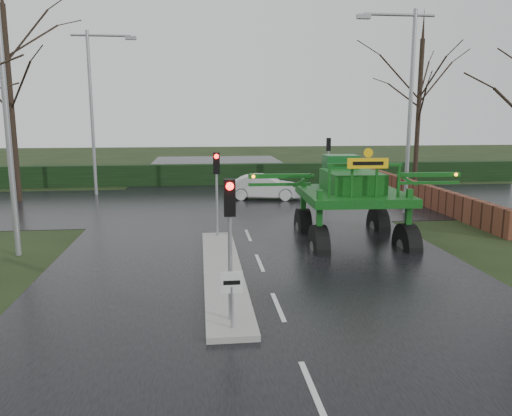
{
  "coord_description": "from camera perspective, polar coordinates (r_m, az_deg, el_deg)",
  "views": [
    {
      "loc": [
        -1.97,
        -12.2,
        4.93
      ],
      "look_at": [
        -0.17,
        3.56,
        2.0
      ],
      "focal_mm": 35.0,
      "sensor_mm": 36.0,
      "label": 1
    }
  ],
  "objects": [
    {
      "name": "tree_left_far",
      "position": [
        32.06,
        -26.43,
        13.37
      ],
      "size": [
        7.7,
        7.7,
        13.26
      ],
      "color": "black",
      "rests_on": "ground"
    },
    {
      "name": "ground",
      "position": [
        13.3,
        2.53,
        -11.3
      ],
      "size": [
        140.0,
        140.0,
        0.0
      ],
      "primitive_type": "plane",
      "color": "black",
      "rests_on": "ground"
    },
    {
      "name": "street_light_left_far",
      "position": [
        32.81,
        -17.82,
        11.83
      ],
      "size": [
        3.85,
        0.3,
        10.0
      ],
      "color": "gray",
      "rests_on": "ground"
    },
    {
      "name": "street_light_right",
      "position": [
        26.27,
        16.67,
        12.35
      ],
      "size": [
        3.85,
        0.3,
        10.0
      ],
      "color": "gray",
      "rests_on": "ground"
    },
    {
      "name": "hedge_row",
      "position": [
        36.49,
        -3.37,
        3.87
      ],
      "size": [
        44.0,
        0.9,
        1.5
      ],
      "primitive_type": "cube",
      "color": "black",
      "rests_on": "ground"
    },
    {
      "name": "road_cross",
      "position": [
        28.69,
        -2.47,
        0.57
      ],
      "size": [
        80.0,
        12.0,
        0.02
      ],
      "primitive_type": "cube",
      "color": "black",
      "rests_on": "ground"
    },
    {
      "name": "crop_sprayer",
      "position": [
        18.62,
        7.18,
        2.08
      ],
      "size": [
        8.48,
        5.4,
        4.74
      ],
      "rotation": [
        0.0,
        0.0,
        -0.03
      ],
      "color": "black",
      "rests_on": "ground"
    },
    {
      "name": "white_sedan",
      "position": [
        30.03,
        0.93,
        1.02
      ],
      "size": [
        4.64,
        2.28,
        1.47
      ],
      "primitive_type": "imported",
      "rotation": [
        0.0,
        0.0,
        1.4
      ],
      "color": "silver",
      "rests_on": "ground"
    },
    {
      "name": "tree_right_far",
      "position": [
        36.45,
        18.19,
        12.42
      ],
      "size": [
        7.0,
        7.0,
        12.05
      ],
      "color": "black",
      "rests_on": "ground"
    },
    {
      "name": "traffic_signal_far",
      "position": [
        33.38,
        8.26,
        6.34
      ],
      "size": [
        0.26,
        0.33,
        3.52
      ],
      "rotation": [
        0.0,
        0.0,
        3.14
      ],
      "color": "gray",
      "rests_on": "ground"
    },
    {
      "name": "median_island",
      "position": [
        15.96,
        -3.82,
        -7.22
      ],
      "size": [
        1.2,
        10.0,
        0.16
      ],
      "primitive_type": "cube",
      "color": "gray",
      "rests_on": "ground"
    },
    {
      "name": "traffic_signal_mid",
      "position": [
        19.84,
        -4.53,
        3.66
      ],
      "size": [
        0.26,
        0.33,
        3.52
      ],
      "color": "gray",
      "rests_on": "ground"
    },
    {
      "name": "brick_wall",
      "position": [
        31.13,
        17.19,
        2.0
      ],
      "size": [
        0.4,
        20.0,
        1.2
      ],
      "primitive_type": "cube",
      "color": "#592D1E",
      "rests_on": "ground"
    },
    {
      "name": "road_main",
      "position": [
        22.82,
        -1.4,
        -2.0
      ],
      "size": [
        14.0,
        80.0,
        0.02
      ],
      "primitive_type": "cube",
      "color": "black",
      "rests_on": "ground"
    },
    {
      "name": "street_light_left_near",
      "position": [
        19.26,
        -26.02,
        12.59
      ],
      "size": [
        3.85,
        0.3,
        10.0
      ],
      "color": "gray",
      "rests_on": "ground"
    },
    {
      "name": "traffic_signal_near",
      "position": [
        11.45,
        -3.01,
        -1.34
      ],
      "size": [
        0.26,
        0.33,
        3.52
      ],
      "color": "gray",
      "rests_on": "ground"
    },
    {
      "name": "keep_left_sign",
      "position": [
        11.39,
        -2.78,
        -9.41
      ],
      "size": [
        0.5,
        0.07,
        1.35
      ],
      "color": "gray",
      "rests_on": "ground"
    }
  ]
}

